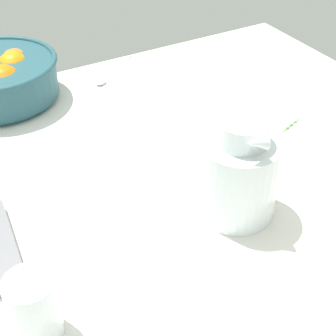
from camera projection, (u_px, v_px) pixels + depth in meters
The scene contains 5 objects.
ground_plane at pixel (150, 197), 92.26cm from camera, with size 132.59×103.49×3.00cm, color white.
juice_pitcher at pixel (237, 178), 83.34cm from camera, with size 13.24×17.54×18.78cm.
juice_glass at pixel (35, 311), 65.65cm from camera, with size 6.70×6.70×10.01cm.
spoon at pixel (110, 74), 125.80cm from camera, with size 15.08×12.05×1.00cm.
herb_sprig_1 at pixel (291, 125), 108.02cm from camera, with size 6.18×2.40×0.87cm.
Camera 1 is at (-31.59, -62.25, 59.13)cm, focal length 54.66 mm.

